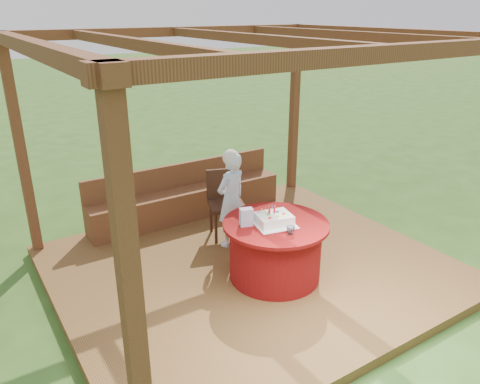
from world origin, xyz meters
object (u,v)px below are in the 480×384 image
at_px(gift_bag, 246,217).
at_px(drinking_glass, 291,230).
at_px(table, 275,250).
at_px(bench, 187,200).
at_px(chair, 225,199).
at_px(elderly_woman, 231,198).
at_px(birthday_cake, 274,219).

distance_m(gift_bag, drinking_glass, 0.52).
bearing_deg(table, gift_bag, 159.24).
xyz_separation_m(bench, chair, (0.18, -0.81, 0.25)).
bearing_deg(elderly_woman, birthday_cake, -92.62).
xyz_separation_m(elderly_woman, drinking_glass, (-0.05, -1.29, 0.08)).
bearing_deg(drinking_glass, table, 82.26).
xyz_separation_m(chair, drinking_glass, (-0.15, -1.60, 0.23)).
xyz_separation_m(elderly_woman, gift_bag, (-0.33, -0.85, 0.14)).
bearing_deg(gift_bag, elderly_woman, 86.87).
distance_m(bench, table, 2.10).
bearing_deg(gift_bag, birthday_cake, -7.24).
xyz_separation_m(bench, elderly_woman, (0.08, -1.12, 0.40)).
height_order(chair, drinking_glass, chair).
relative_size(table, birthday_cake, 2.35).
xyz_separation_m(bench, table, (0.08, -2.10, 0.09)).
bearing_deg(elderly_woman, table, -90.33).
bearing_deg(birthday_cake, elderly_woman, 87.38).
height_order(bench, drinking_glass, bench).
bearing_deg(table, bench, 92.15).
relative_size(elderly_woman, drinking_glass, 13.94).
xyz_separation_m(table, birthday_cake, (-0.04, -0.01, 0.40)).
height_order(birthday_cake, drinking_glass, birthday_cake).
height_order(elderly_woman, gift_bag, elderly_woman).
bearing_deg(chair, birthday_cake, -96.33).
relative_size(bench, birthday_cake, 5.83).
bearing_deg(elderly_woman, drinking_glass, -92.16).
relative_size(table, chair, 1.32).
xyz_separation_m(table, gift_bag, (-0.32, 0.12, 0.45)).
relative_size(bench, elderly_woman, 2.28).
bearing_deg(gift_bag, chair, 87.82).
bearing_deg(gift_bag, drinking_glass, -39.54).
bearing_deg(birthday_cake, gift_bag, 154.81).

